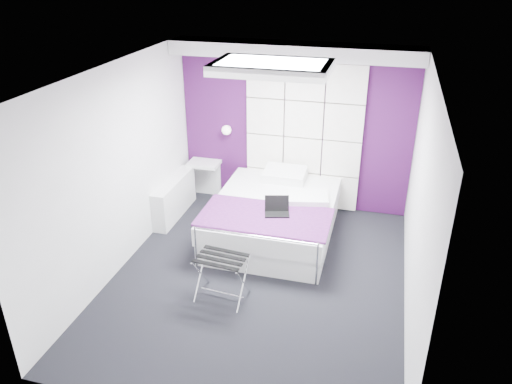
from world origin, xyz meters
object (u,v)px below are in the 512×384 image
luggage_rack (222,277)px  laptop (278,209)px  bed (274,216)px  nightstand (204,163)px  radiator (174,198)px  wall_lamp (227,129)px

luggage_rack → laptop: bearing=76.6°
bed → nightstand: (-1.39, 0.92, 0.30)m
radiator → laptop: bearing=-18.6°
radiator → bed: (1.63, -0.20, 0.01)m
bed → nightstand: size_ratio=4.16×
wall_lamp → nightstand: (-0.40, -0.04, -0.60)m
wall_lamp → bed: size_ratio=0.07×
wall_lamp → radiator: size_ratio=0.12×
nightstand → laptop: (1.53, -1.32, 0.03)m
wall_lamp → radiator: 1.35m
laptop → luggage_rack: bearing=-123.9°
wall_lamp → luggage_rack: wall_lamp is taller
bed → luggage_rack: size_ratio=3.67×
wall_lamp → laptop: size_ratio=0.46×
bed → nightstand: 1.70m
wall_lamp → bed: bearing=-44.2°
radiator → nightstand: 0.82m
wall_lamp → bed: wall_lamp is taller
radiator → nightstand: nightstand is taller
nightstand → laptop: 2.02m
wall_lamp → luggage_rack: 2.80m
wall_lamp → luggage_rack: (0.73, -2.54, -0.94)m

